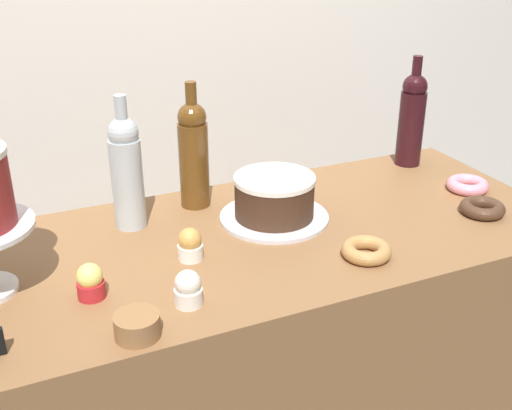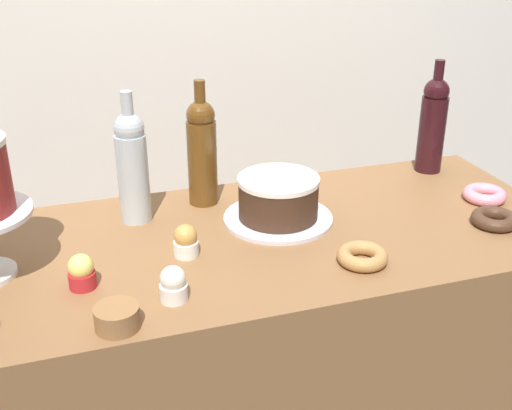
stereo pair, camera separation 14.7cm
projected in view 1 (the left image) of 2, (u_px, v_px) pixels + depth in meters
back_wall at (145, 27)px, 2.11m from camera, size 6.00×0.05×2.60m
display_counter at (256, 393)px, 1.71m from camera, size 1.53×0.65×0.95m
silver_serving_platter at (274, 217)px, 1.59m from camera, size 0.27×0.27×0.01m
chocolate_round_cake at (274, 196)px, 1.57m from camera, size 0.20×0.20×0.10m
wine_bottle_dark_red at (412, 118)px, 1.88m from camera, size 0.08×0.08×0.33m
wine_bottle_amber at (193, 153)px, 1.61m from camera, size 0.08×0.08×0.33m
wine_bottle_clear at (126, 170)px, 1.50m from camera, size 0.08×0.08×0.33m
cupcake_lemon at (90, 282)px, 1.26m from camera, size 0.06×0.06×0.07m
cupcake_caramel at (190, 245)px, 1.40m from camera, size 0.06×0.06×0.07m
cupcake_vanilla at (188, 289)px, 1.24m from camera, size 0.06×0.06×0.07m
donut_pink at (467, 185)px, 1.75m from camera, size 0.11×0.11×0.03m
donut_chocolate at (482, 208)px, 1.61m from camera, size 0.11×0.11×0.03m
donut_maple at (366, 250)px, 1.41m from camera, size 0.11×0.11×0.03m
cookie_stack at (137, 326)px, 1.15m from camera, size 0.08×0.08×0.04m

